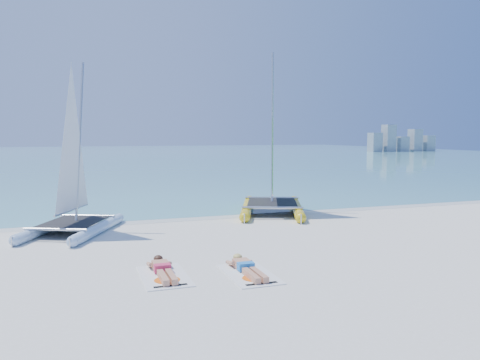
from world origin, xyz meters
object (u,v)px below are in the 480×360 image
at_px(towel_b, 249,274).
at_px(sunbather_a, 163,269).
at_px(sunbather_b, 246,267).
at_px(towel_a, 164,276).
at_px(catamaran_yellow, 272,159).
at_px(catamaran_blue, 73,180).

bearing_deg(towel_b, sunbather_a, 159.76).
bearing_deg(sunbather_b, towel_a, 170.98).
distance_m(catamaran_yellow, towel_b, 9.15).
bearing_deg(sunbather_a, catamaran_blue, 109.43).
xyz_separation_m(catamaran_blue, sunbather_b, (3.74, -5.90, -1.59)).
relative_size(towel_a, sunbather_a, 1.07).
bearing_deg(catamaran_yellow, towel_a, -105.11).
xyz_separation_m(catamaran_blue, towel_b, (3.74, -6.09, -1.70)).
height_order(sunbather_a, sunbather_b, same).
relative_size(catamaran_blue, sunbather_b, 3.31).
height_order(towel_a, sunbather_b, sunbather_b).
bearing_deg(sunbather_b, towel_b, -90.00).
bearing_deg(catamaran_blue, sunbather_b, -33.28).
height_order(catamaran_blue, towel_b, catamaran_blue).
bearing_deg(towel_a, sunbather_a, 90.00).
relative_size(sunbather_a, sunbather_b, 1.00).
bearing_deg(towel_a, catamaran_yellow, 52.51).
height_order(towel_a, sunbather_a, sunbather_a).
xyz_separation_m(catamaran_yellow, towel_a, (-5.76, -7.50, -2.12)).
distance_m(catamaran_yellow, towel_a, 9.69).
relative_size(catamaran_yellow, towel_b, 3.66).
bearing_deg(catamaran_yellow, sunbather_b, -94.37).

